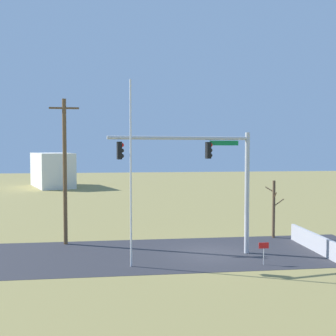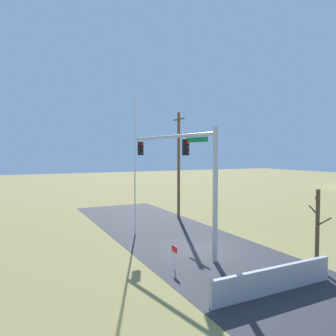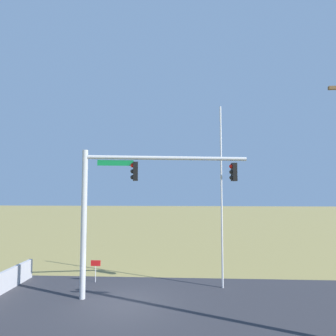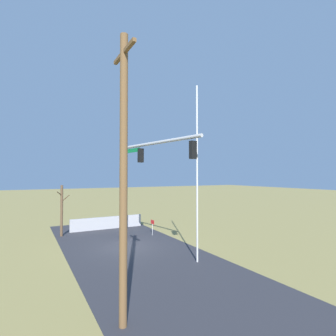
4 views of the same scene
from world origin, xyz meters
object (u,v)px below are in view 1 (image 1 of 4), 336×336
utility_pole (65,169)px  bare_tree (274,208)px  distant_building (52,170)px  signal_mast (212,169)px  open_sign (264,248)px  flagpole (131,174)px

utility_pole → bare_tree: bearing=0.7°
bare_tree → distant_building: distant_building is taller
distant_building → utility_pole: bearing=169.8°
signal_mast → distant_building: bearing=109.1°
bare_tree → open_sign: bare_tree is taller
open_sign → signal_mast: bearing=137.4°
signal_mast → bare_tree: 7.59m
distant_building → signal_mast: bearing=179.6°
signal_mast → utility_pole: (-8.83, 4.13, -0.21)m
bare_tree → open_sign: bearing=-115.5°
signal_mast → flagpole: bearing=-161.6°
open_sign → flagpole: bearing=175.3°
open_sign → distant_building: distant_building is taller
signal_mast → bare_tree: (5.45, 4.31, -3.05)m
flagpole → bare_tree: 12.14m
open_sign → distant_building: 50.16m
flagpole → distant_building: (-10.72, 46.26, -2.25)m
signal_mast → flagpole: (-4.77, -1.58, -0.17)m
signal_mast → bare_tree: signal_mast is taller
flagpole → bare_tree: flagpole is taller
bare_tree → flagpole: bearing=-150.0°
utility_pole → distant_building: bearing=99.3°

